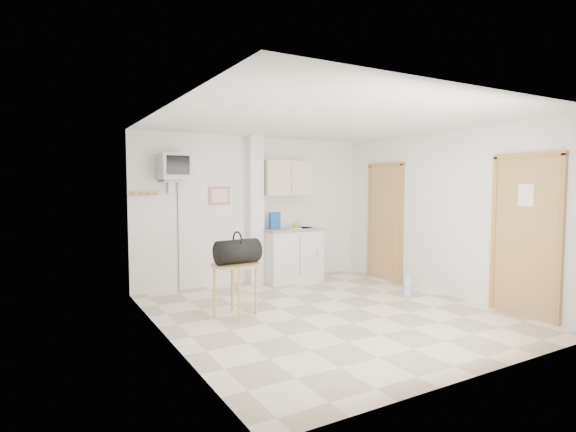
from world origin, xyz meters
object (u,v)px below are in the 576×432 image
duffel_bag (238,251)px  water_bottle (408,285)px  round_table (235,271)px  crt_television (174,168)px

duffel_bag → water_bottle: size_ratio=1.63×
round_table → duffel_bag: duffel_bag is taller
round_table → duffel_bag: (0.03, -0.01, 0.25)m
crt_television → water_bottle: 3.96m
duffel_bag → water_bottle: (2.66, -0.30, -0.68)m
round_table → duffel_bag: 0.25m
crt_television → round_table: (0.33, -1.54, -1.35)m
round_table → crt_television: bearing=102.1°
water_bottle → duffel_bag: bearing=173.5°
crt_television → duffel_bag: (0.35, -1.55, -1.10)m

